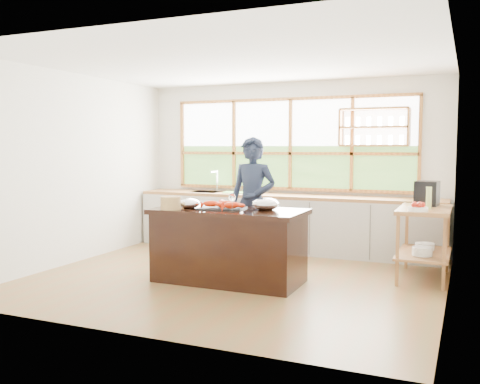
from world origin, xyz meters
The scene contains 18 objects.
ground_plane centered at (0.00, 0.00, 0.00)m, with size 5.00×5.00×0.00m, color brown.
room_shell centered at (0.02, 0.51, 1.75)m, with size 5.02×4.52×2.71m.
back_counter centered at (-0.02, 1.94, 0.45)m, with size 4.90×0.63×0.90m.
right_shelf_unit centered at (2.19, 0.89, 0.60)m, with size 0.62×1.10×0.90m.
island centered at (0.00, -0.20, 0.45)m, with size 1.85×0.90×0.90m.
cook centered at (0.01, 0.56, 0.90)m, with size 0.65×0.43×1.79m, color #182034.
potted_plant centered at (-0.44, 2.00, 1.05)m, with size 0.16×0.11×0.30m, color slate.
cutting_board centered at (-0.84, 1.94, 0.91)m, with size 0.40×0.30×0.01m, color #5BBD42.
espresso_machine centered at (2.19, 1.17, 1.06)m, with size 0.28×0.30×0.32m, color black.
wine_bottle centered at (2.24, 0.77, 1.04)m, with size 0.07×0.07×0.27m, color #A9C161.
fruit_bowl centered at (2.14, 0.50, 0.94)m, with size 0.23×0.23×0.11m.
slate_board centered at (-0.09, -0.20, 0.91)m, with size 0.55×0.40×0.02m, color black.
lobster_pile centered at (-0.07, -0.21, 0.96)m, with size 0.52×0.44×0.08m.
mixing_bowl_left centered at (-0.50, -0.28, 0.96)m, with size 0.27×0.27×0.13m, color silver.
mixing_bowl_right centered at (0.44, -0.08, 0.97)m, with size 0.32×0.32×0.16m, color silver.
wine_glass centered at (0.15, -0.44, 1.06)m, with size 0.08×0.08×0.22m.
wicker_basket centered at (-0.63, -0.51, 0.98)m, with size 0.25×0.25×0.16m, color tan.
parchment_roll centered at (-0.83, -0.08, 0.94)m, with size 0.08×0.08×0.30m, color white.
Camera 1 is at (2.68, -6.09, 1.66)m, focal length 40.00 mm.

